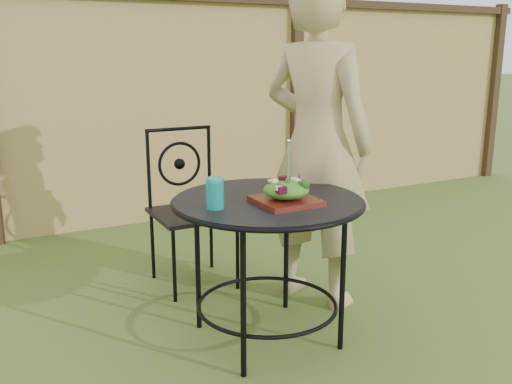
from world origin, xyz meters
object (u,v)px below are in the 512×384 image
patio_chair (189,203)px  salad_plate (286,201)px  patio_table (268,227)px  diner (317,144)px

patio_chair → salad_plate: bearing=-84.4°
patio_table → salad_plate: bearing=-74.4°
diner → salad_plate: bearing=108.2°
patio_table → patio_chair: bearing=94.3°
patio_table → diner: size_ratio=0.51×
patio_table → salad_plate: (0.03, -0.12, 0.15)m
patio_chair → salad_plate: (0.10, -0.99, 0.23)m
patio_chair → salad_plate: 1.02m
diner → salad_plate: diner is taller
patio_chair → salad_plate: size_ratio=3.52×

